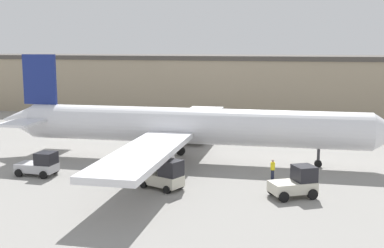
{
  "coord_description": "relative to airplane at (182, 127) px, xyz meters",
  "views": [
    {
      "loc": [
        12.93,
        -44.58,
        11.14
      ],
      "look_at": [
        0.0,
        0.0,
        3.73
      ],
      "focal_mm": 45.0,
      "sensor_mm": 36.0,
      "label": 1
    }
  ],
  "objects": [
    {
      "name": "ground_plane",
      "position": [
        0.96,
        0.07,
        -3.4
      ],
      "size": [
        400.0,
        400.0,
        0.0
      ],
      "primitive_type": "plane",
      "color": "gray"
    },
    {
      "name": "terminal_building",
      "position": [
        -5.47,
        35.97,
        1.52
      ],
      "size": [
        92.76,
        17.61,
        9.82
      ],
      "color": "gray",
      "rests_on": "ground_plane"
    },
    {
      "name": "airplane",
      "position": [
        0.0,
        0.0,
        0.0
      ],
      "size": [
        40.4,
        37.52,
        10.44
      ],
      "rotation": [
        0.0,
        0.0,
        0.07
      ],
      "color": "white",
      "rests_on": "ground_plane"
    },
    {
      "name": "ground_crew_worker",
      "position": [
        9.4,
        -4.41,
        -2.48
      ],
      "size": [
        0.38,
        0.38,
        1.74
      ],
      "rotation": [
        0.0,
        0.0,
        5.36
      ],
      "color": "#1E2338",
      "rests_on": "ground_plane"
    },
    {
      "name": "baggage_tug",
      "position": [
        11.69,
        -8.79,
        -2.31
      ],
      "size": [
        3.82,
        3.48,
        2.36
      ],
      "rotation": [
        0.0,
        0.0,
        0.56
      ],
      "color": "beige",
      "rests_on": "ground_plane"
    },
    {
      "name": "belt_loader_truck",
      "position": [
        1.5,
        -9.64,
        -2.28
      ],
      "size": [
        3.84,
        2.87,
        2.44
      ],
      "rotation": [
        0.0,
        0.0,
        -0.37
      ],
      "color": "beige",
      "rests_on": "ground_plane"
    },
    {
      "name": "pushback_tug",
      "position": [
        -10.37,
        -8.81,
        -2.42
      ],
      "size": [
        3.51,
        2.13,
        2.12
      ],
      "rotation": [
        0.0,
        0.0,
        0.02
      ],
      "color": "#B2B2B7",
      "rests_on": "ground_plane"
    }
  ]
}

